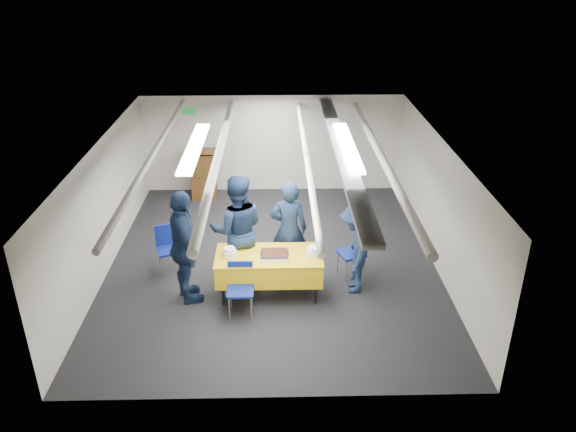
{
  "coord_description": "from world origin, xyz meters",
  "views": [
    {
      "loc": [
        0.07,
        -9.1,
        5.34
      ],
      "look_at": [
        0.28,
        -0.2,
        1.05
      ],
      "focal_mm": 35.0,
      "sensor_mm": 36.0,
      "label": 1
    }
  ],
  "objects_px": {
    "sailor_c": "(184,248)",
    "sailor_b": "(237,230)",
    "sheet_cake": "(274,255)",
    "chair_near": "(240,283)",
    "sailor_d": "(356,249)",
    "chair_left": "(168,244)",
    "podium": "(203,173)",
    "sailor_a": "(289,229)",
    "chair_right": "(356,248)",
    "serving_table": "(269,266)"
  },
  "relations": [
    {
      "from": "chair_right",
      "to": "sailor_c",
      "type": "xyz_separation_m",
      "value": [
        -2.88,
        -0.71,
        0.44
      ]
    },
    {
      "from": "sailor_b",
      "to": "sheet_cake",
      "type": "bearing_deg",
      "value": 134.25
    },
    {
      "from": "chair_left",
      "to": "sailor_b",
      "type": "xyz_separation_m",
      "value": [
        1.28,
        -0.38,
        0.46
      ]
    },
    {
      "from": "podium",
      "to": "chair_right",
      "type": "distance_m",
      "value": 4.67
    },
    {
      "from": "sailor_b",
      "to": "sailor_c",
      "type": "xyz_separation_m",
      "value": [
        -0.82,
        -0.59,
        -0.01
      ]
    },
    {
      "from": "sheet_cake",
      "to": "chair_near",
      "type": "distance_m",
      "value": 0.73
    },
    {
      "from": "sailor_a",
      "to": "sailor_d",
      "type": "xyz_separation_m",
      "value": [
        1.11,
        -0.53,
        -0.1
      ]
    },
    {
      "from": "serving_table",
      "to": "chair_left",
      "type": "bearing_deg",
      "value": 154.83
    },
    {
      "from": "sailor_b",
      "to": "sailor_c",
      "type": "bearing_deg",
      "value": 31.08
    },
    {
      "from": "sailor_b",
      "to": "sailor_c",
      "type": "height_order",
      "value": "sailor_b"
    },
    {
      "from": "sheet_cake",
      "to": "chair_near",
      "type": "height_order",
      "value": "chair_near"
    },
    {
      "from": "podium",
      "to": "chair_right",
      "type": "xyz_separation_m",
      "value": [
        3.07,
        -3.52,
        -0.08
      ]
    },
    {
      "from": "serving_table",
      "to": "sailor_b",
      "type": "height_order",
      "value": "sailor_b"
    },
    {
      "from": "chair_right",
      "to": "sailor_d",
      "type": "height_order",
      "value": "sailor_d"
    },
    {
      "from": "sheet_cake",
      "to": "chair_left",
      "type": "xyz_separation_m",
      "value": [
        -1.91,
        0.92,
        -0.28
      ]
    },
    {
      "from": "sheet_cake",
      "to": "sailor_a",
      "type": "distance_m",
      "value": 0.77
    },
    {
      "from": "sailor_a",
      "to": "sailor_c",
      "type": "height_order",
      "value": "sailor_c"
    },
    {
      "from": "sheet_cake",
      "to": "podium",
      "type": "xyz_separation_m",
      "value": [
        -1.64,
        4.19,
        -0.2
      ]
    },
    {
      "from": "chair_near",
      "to": "sailor_b",
      "type": "distance_m",
      "value": 1.07
    },
    {
      "from": "chair_left",
      "to": "sailor_a",
      "type": "xyz_separation_m",
      "value": [
        2.16,
        -0.2,
        0.37
      ]
    },
    {
      "from": "sailor_c",
      "to": "sailor_d",
      "type": "distance_m",
      "value": 2.82
    },
    {
      "from": "serving_table",
      "to": "chair_right",
      "type": "distance_m",
      "value": 1.64
    },
    {
      "from": "serving_table",
      "to": "chair_near",
      "type": "xyz_separation_m",
      "value": [
        -0.45,
        -0.48,
        -0.03
      ]
    },
    {
      "from": "sailor_c",
      "to": "sailor_b",
      "type": "bearing_deg",
      "value": -75.62
    },
    {
      "from": "chair_near",
      "to": "chair_left",
      "type": "height_order",
      "value": "same"
    },
    {
      "from": "sailor_c",
      "to": "sailor_a",
      "type": "bearing_deg",
      "value": -87.04
    },
    {
      "from": "podium",
      "to": "chair_right",
      "type": "relative_size",
      "value": 1.44
    },
    {
      "from": "sailor_b",
      "to": "sailor_d",
      "type": "distance_m",
      "value": 2.03
    },
    {
      "from": "podium",
      "to": "sailor_c",
      "type": "distance_m",
      "value": 4.25
    },
    {
      "from": "chair_near",
      "to": "sailor_a",
      "type": "bearing_deg",
      "value": 55.16
    },
    {
      "from": "sailor_b",
      "to": "sailor_d",
      "type": "relative_size",
      "value": 1.24
    },
    {
      "from": "sailor_c",
      "to": "sailor_d",
      "type": "bearing_deg",
      "value": -106.56
    },
    {
      "from": "podium",
      "to": "sailor_d",
      "type": "xyz_separation_m",
      "value": [
        2.99,
        -4.0,
        0.18
      ]
    },
    {
      "from": "podium",
      "to": "serving_table",
      "type": "bearing_deg",
      "value": -69.44
    },
    {
      "from": "chair_left",
      "to": "sailor_a",
      "type": "relative_size",
      "value": 0.48
    },
    {
      "from": "chair_near",
      "to": "sailor_c",
      "type": "bearing_deg",
      "value": 157.64
    },
    {
      "from": "chair_near",
      "to": "sailor_a",
      "type": "xyz_separation_m",
      "value": [
        0.79,
        1.14,
        0.37
      ]
    },
    {
      "from": "sheet_cake",
      "to": "sailor_d",
      "type": "bearing_deg",
      "value": 8.17
    },
    {
      "from": "podium",
      "to": "chair_left",
      "type": "relative_size",
      "value": 1.44
    },
    {
      "from": "sailor_b",
      "to": "sailor_d",
      "type": "xyz_separation_m",
      "value": [
        1.99,
        -0.35,
        -0.19
      ]
    },
    {
      "from": "sheet_cake",
      "to": "sailor_b",
      "type": "distance_m",
      "value": 0.85
    },
    {
      "from": "serving_table",
      "to": "sailor_d",
      "type": "bearing_deg",
      "value": 4.99
    },
    {
      "from": "sheet_cake",
      "to": "chair_right",
      "type": "distance_m",
      "value": 1.61
    },
    {
      "from": "chair_left",
      "to": "podium",
      "type": "bearing_deg",
      "value": 85.16
    },
    {
      "from": "sailor_c",
      "to": "sheet_cake",
      "type": "bearing_deg",
      "value": -109.78
    },
    {
      "from": "chair_near",
      "to": "sailor_b",
      "type": "xyz_separation_m",
      "value": [
        -0.09,
        0.96,
        0.46
      ]
    },
    {
      "from": "sheet_cake",
      "to": "sailor_c",
      "type": "bearing_deg",
      "value": -178.43
    },
    {
      "from": "sheet_cake",
      "to": "chair_left",
      "type": "bearing_deg",
      "value": 154.19
    },
    {
      "from": "serving_table",
      "to": "podium",
      "type": "xyz_separation_m",
      "value": [
        -1.55,
        4.12,
        0.05
      ]
    },
    {
      "from": "sheet_cake",
      "to": "serving_table",
      "type": "bearing_deg",
      "value": 142.74
    }
  ]
}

